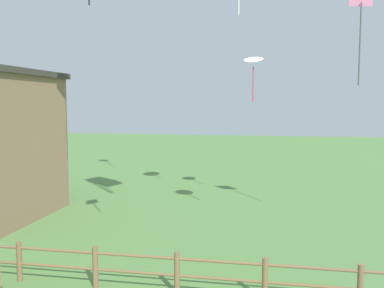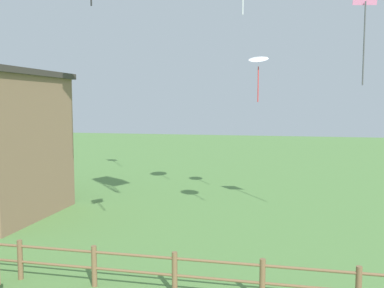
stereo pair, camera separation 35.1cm
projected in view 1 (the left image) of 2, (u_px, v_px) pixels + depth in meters
name	position (u px, v px, depth m)	size (l,w,h in m)	color
wooden_fence	(177.00, 270.00, 10.51)	(21.54, 0.14, 1.07)	brown
kite_white_delta	(253.00, 60.00, 19.36)	(1.00, 0.97, 2.15)	white
kite_pink_diamond	(361.00, 4.00, 14.40)	(0.83, 0.36, 3.78)	pink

